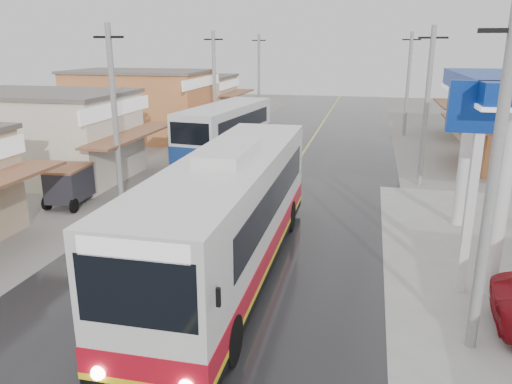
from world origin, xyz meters
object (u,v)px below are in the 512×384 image
second_bus (226,130)px  tricycle_near (69,184)px  coach_bus (231,214)px  cyclist (208,186)px

second_bus → tricycle_near: 12.05m
coach_bus → tricycle_near: bearing=150.5°
coach_bus → second_bus: 17.10m
coach_bus → cyclist: size_ratio=6.61×
coach_bus → tricycle_near: (-9.05, 5.08, -0.96)m
coach_bus → second_bus: (-4.92, 16.37, -0.19)m
coach_bus → cyclist: (-3.21, 7.37, -1.34)m
tricycle_near → coach_bus: bearing=-34.1°
cyclist → second_bus: bearing=88.7°
cyclist → tricycle_near: size_ratio=0.85×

